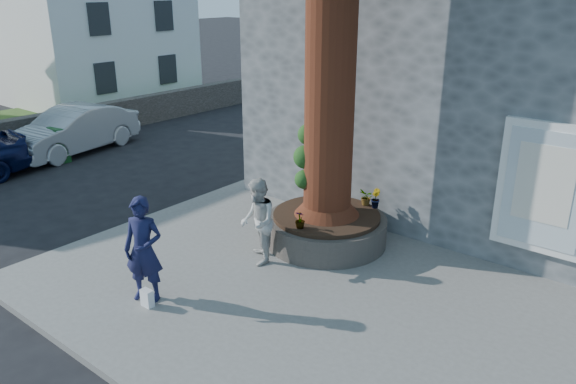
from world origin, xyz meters
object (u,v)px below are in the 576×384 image
Objects in this scene: planter at (326,228)px; a_board_sign at (59,145)px; woman at (258,222)px; man at (144,250)px; car_silver at (73,130)px.

a_board_sign is (-9.26, -0.21, 0.09)m from planter.
planter is 1.48× the size of woman.
man is at bearing -59.11° from woman.
woman is 1.55× the size of a_board_sign.
man reaches higher than a_board_sign.
man reaches higher than woman.
woman is 8.88m from a_board_sign.
man is (-0.99, -3.49, 0.56)m from planter.
man is 1.71× the size of a_board_sign.
a_board_sign is at bearing -143.17° from woman.
woman reaches higher than planter.
man is at bearing -105.81° from planter.
car_silver is at bearing -147.42° from woman.
man is 1.10× the size of woman.
a_board_sign is (-8.28, 3.27, -0.48)m from man.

